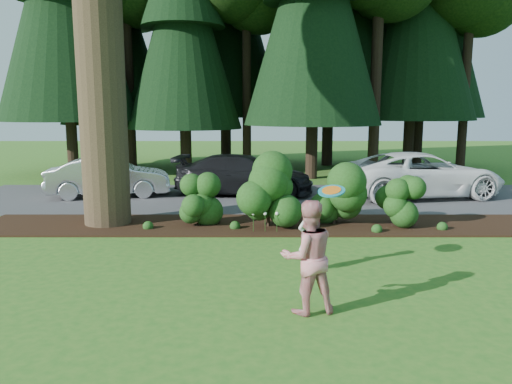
{
  "coord_description": "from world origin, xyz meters",
  "views": [
    {
      "loc": [
        -0.53,
        -9.99,
        3.14
      ],
      "look_at": [
        -0.53,
        1.05,
        1.3
      ],
      "focal_mm": 35.0,
      "sensor_mm": 36.0,
      "label": 1
    }
  ],
  "objects_px": {
    "car_white_suv": "(421,175)",
    "frisbee": "(332,191)",
    "car_silver_wagon": "(109,177)",
    "adult": "(308,257)",
    "child": "(310,238)",
    "car_dark_suv": "(244,175)"
  },
  "relations": [
    {
      "from": "car_white_suv",
      "to": "adult",
      "type": "height_order",
      "value": "adult"
    },
    {
      "from": "car_silver_wagon",
      "to": "adult",
      "type": "distance_m",
      "value": 11.98
    },
    {
      "from": "car_silver_wagon",
      "to": "frisbee",
      "type": "relative_size",
      "value": 7.99
    },
    {
      "from": "car_silver_wagon",
      "to": "car_white_suv",
      "type": "bearing_deg",
      "value": -101.47
    },
    {
      "from": "adult",
      "to": "frisbee",
      "type": "relative_size",
      "value": 3.32
    },
    {
      "from": "frisbee",
      "to": "car_silver_wagon",
      "type": "bearing_deg",
      "value": 128.78
    },
    {
      "from": "car_silver_wagon",
      "to": "frisbee",
      "type": "xyz_separation_m",
      "value": [
        6.72,
        -8.36,
        0.87
      ]
    },
    {
      "from": "car_silver_wagon",
      "to": "child",
      "type": "height_order",
      "value": "car_silver_wagon"
    },
    {
      "from": "car_white_suv",
      "to": "frisbee",
      "type": "distance_m",
      "value": 9.42
    },
    {
      "from": "car_white_suv",
      "to": "car_dark_suv",
      "type": "height_order",
      "value": "car_white_suv"
    },
    {
      "from": "car_white_suv",
      "to": "child",
      "type": "relative_size",
      "value": 4.41
    },
    {
      "from": "car_silver_wagon",
      "to": "frisbee",
      "type": "distance_m",
      "value": 10.76
    },
    {
      "from": "child",
      "to": "frisbee",
      "type": "height_order",
      "value": "frisbee"
    },
    {
      "from": "child",
      "to": "adult",
      "type": "xyz_separation_m",
      "value": [
        -0.26,
        -2.03,
        0.24
      ]
    },
    {
      "from": "car_white_suv",
      "to": "frisbee",
      "type": "relative_size",
      "value": 10.78
    },
    {
      "from": "adult",
      "to": "frisbee",
      "type": "height_order",
      "value": "adult"
    },
    {
      "from": "car_dark_suv",
      "to": "frisbee",
      "type": "distance_m",
      "value": 9.01
    },
    {
      "from": "frisbee",
      "to": "child",
      "type": "bearing_deg",
      "value": 168.46
    },
    {
      "from": "child",
      "to": "adult",
      "type": "relative_size",
      "value": 0.74
    },
    {
      "from": "child",
      "to": "car_dark_suv",
      "type": "bearing_deg",
      "value": -90.25
    },
    {
      "from": "child",
      "to": "car_white_suv",
      "type": "bearing_deg",
      "value": -130.45
    },
    {
      "from": "adult",
      "to": "frisbee",
      "type": "distance_m",
      "value": 2.18
    }
  ]
}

